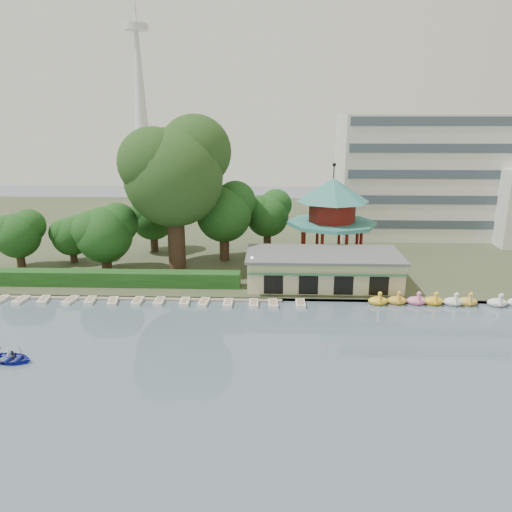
{
  "coord_description": "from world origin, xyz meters",
  "views": [
    {
      "loc": [
        4.03,
        -36.07,
        20.39
      ],
      "look_at": [
        2.0,
        18.0,
        5.0
      ],
      "focal_mm": 35.0,
      "sensor_mm": 36.0,
      "label": 1
    }
  ],
  "objects_px": {
    "dock": "(134,297)",
    "pavilion": "(332,212)",
    "big_tree": "(175,169)",
    "rowboat_with_passengers": "(10,356)",
    "boathouse": "(323,269)"
  },
  "relations": [
    {
      "from": "big_tree",
      "to": "pavilion",
      "type": "bearing_deg",
      "value": 10.32
    },
    {
      "from": "big_tree",
      "to": "rowboat_with_passengers",
      "type": "distance_m",
      "value": 31.04
    },
    {
      "from": "dock",
      "to": "pavilion",
      "type": "height_order",
      "value": "pavilion"
    },
    {
      "from": "boathouse",
      "to": "big_tree",
      "type": "relative_size",
      "value": 0.92
    },
    {
      "from": "boathouse",
      "to": "pavilion",
      "type": "relative_size",
      "value": 1.38
    },
    {
      "from": "dock",
      "to": "boathouse",
      "type": "bearing_deg",
      "value": 12.24
    },
    {
      "from": "rowboat_with_passengers",
      "to": "big_tree",
      "type": "bearing_deg",
      "value": 70.12
    },
    {
      "from": "boathouse",
      "to": "pavilion",
      "type": "distance_m",
      "value": 11.43
    },
    {
      "from": "dock",
      "to": "pavilion",
      "type": "distance_m",
      "value": 29.14
    },
    {
      "from": "boathouse",
      "to": "rowboat_with_passengers",
      "type": "distance_m",
      "value": 34.93
    },
    {
      "from": "pavilion",
      "to": "big_tree",
      "type": "xyz_separation_m",
      "value": [
        -20.83,
        -3.79,
        6.12
      ]
    },
    {
      "from": "boathouse",
      "to": "pavilion",
      "type": "bearing_deg",
      "value": 78.72
    },
    {
      "from": "dock",
      "to": "big_tree",
      "type": "height_order",
      "value": "big_tree"
    },
    {
      "from": "big_tree",
      "to": "rowboat_with_passengers",
      "type": "relative_size",
      "value": 3.46
    },
    {
      "from": "pavilion",
      "to": "rowboat_with_passengers",
      "type": "distance_m",
      "value": 43.46
    }
  ]
}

